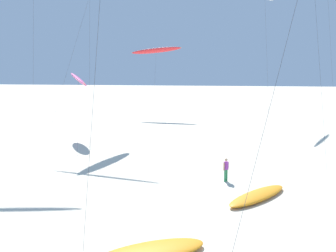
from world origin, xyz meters
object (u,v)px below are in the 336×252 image
grounded_kite_0 (150,252)px  grounded_kite_2 (258,195)px  person_near_left (226,169)px  flying_kite_4 (78,79)px  flying_kite_10 (156,50)px

grounded_kite_0 → grounded_kite_2: 9.58m
grounded_kite_0 → person_near_left: bearing=73.3°
flying_kite_4 → flying_kite_10: flying_kite_10 is taller
flying_kite_10 → flying_kite_4: bearing=-104.8°
flying_kite_4 → flying_kite_10: (5.38, 20.38, 3.77)m
grounded_kite_0 → flying_kite_10: bearing=98.6°
grounded_kite_0 → person_near_left: person_near_left is taller
grounded_kite_0 → person_near_left: size_ratio=3.18×
flying_kite_4 → grounded_kite_0: (12.33, -25.76, -6.32)m
grounded_kite_2 → person_near_left: (-1.86, 3.29, 0.72)m
flying_kite_10 → grounded_kite_0: 47.74m
flying_kite_4 → person_near_left: 22.09m
flying_kite_4 → grounded_kite_2: bearing=-45.3°
flying_kite_10 → grounded_kite_0: flying_kite_10 is taller
flying_kite_10 → grounded_kite_2: flying_kite_10 is taller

